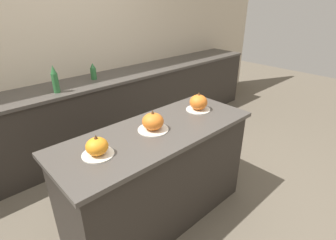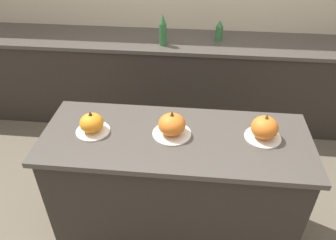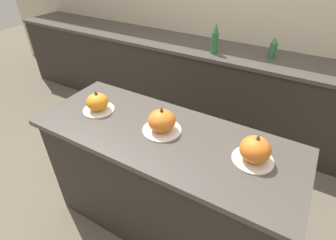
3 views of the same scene
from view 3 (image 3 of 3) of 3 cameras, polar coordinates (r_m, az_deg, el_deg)
The scene contains 9 objects.
ground_plane at distance 2.23m, azimuth -0.74°, elevation -21.21°, with size 12.00×12.00×0.00m, color #665B4C.
wall_back at distance 3.00m, azimuth 18.56°, elevation 21.88°, with size 8.00×0.06×2.50m.
kitchen_island at distance 1.88m, azimuth -0.84°, elevation -13.66°, with size 1.64×0.64×0.89m.
back_counter at distance 2.98m, azimuth 14.10°, elevation 5.84°, with size 6.00×0.60×0.90m.
pumpkin_cake_left at distance 1.81m, azimuth -15.01°, elevation 3.66°, with size 0.21×0.21×0.15m.
pumpkin_cake_center at distance 1.56m, azimuth -1.36°, elevation -0.35°, with size 0.24×0.24×0.17m.
pumpkin_cake_right at distance 1.43m, azimuth 18.40°, elevation -6.29°, with size 0.22×0.22×0.17m.
bottle_tall at distance 2.69m, azimuth 10.16°, elevation 16.93°, with size 0.07×0.07×0.29m.
bottle_short at distance 2.74m, azimuth 21.93°, elevation 14.34°, with size 0.07×0.07×0.20m.
Camera 3 is at (0.64, -1.05, 1.86)m, focal length 28.00 mm.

